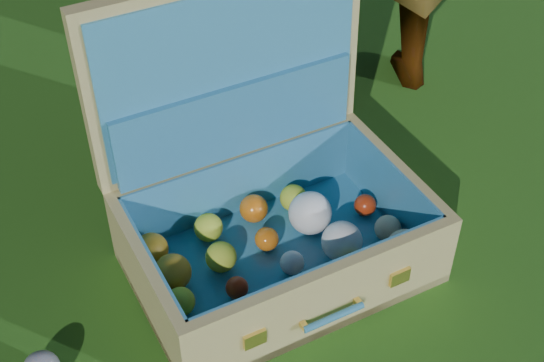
{
  "coord_description": "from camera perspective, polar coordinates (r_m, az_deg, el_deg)",
  "views": [
    {
      "loc": [
        -0.3,
        -1.05,
        1.38
      ],
      "look_at": [
        -0.04,
        0.26,
        0.2
      ],
      "focal_mm": 50.0,
      "sensor_mm": 36.0,
      "label": 1
    }
  ],
  "objects": [
    {
      "name": "suitcase",
      "position": [
        1.78,
        -0.64,
        -0.82
      ],
      "size": [
        0.8,
        0.68,
        0.66
      ],
      "rotation": [
        0.0,
        0.0,
        0.3
      ],
      "color": "tan",
      "rests_on": "ground"
    },
    {
      "name": "ground",
      "position": [
        1.76,
        3.08,
        -10.38
      ],
      "size": [
        60.0,
        60.0,
        0.0
      ],
      "primitive_type": "plane",
      "color": "#215114",
      "rests_on": "ground"
    }
  ]
}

